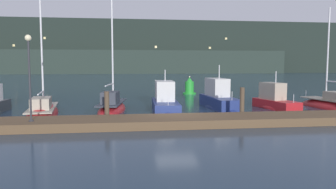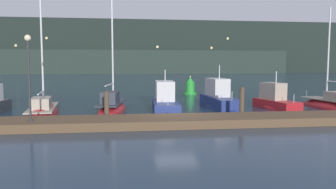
# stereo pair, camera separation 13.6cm
# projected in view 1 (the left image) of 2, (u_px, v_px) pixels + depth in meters

# --- Properties ---
(ground_plane) EXTENTS (400.00, 400.00, 0.00)m
(ground_plane) POSITION_uv_depth(u_px,v_px,m) (176.00, 120.00, 19.60)
(ground_plane) COLOR #1E3347
(dock) EXTENTS (32.60, 2.80, 0.45)m
(dock) POSITION_uv_depth(u_px,v_px,m) (181.00, 121.00, 18.02)
(dock) COLOR brown
(dock) RESTS_ON ground
(mooring_pile_1) EXTENTS (0.28, 0.28, 1.77)m
(mooring_pile_1) POSITION_uv_depth(u_px,v_px,m) (107.00, 107.00, 19.05)
(mooring_pile_1) COLOR #4C3D2D
(mooring_pile_1) RESTS_ON ground
(mooring_pile_2) EXTENTS (0.28, 0.28, 1.92)m
(mooring_pile_2) POSITION_uv_depth(u_px,v_px,m) (242.00, 103.00, 20.13)
(mooring_pile_2) COLOR #4C3D2D
(mooring_pile_2) RESTS_ON ground
(sailboat_berth_2) EXTENTS (2.77, 7.08, 8.92)m
(sailboat_berth_2) POSITION_uv_depth(u_px,v_px,m) (43.00, 113.00, 21.76)
(sailboat_berth_2) COLOR red
(sailboat_berth_2) RESTS_ON ground
(sailboat_berth_3) EXTENTS (2.53, 6.22, 8.96)m
(sailboat_berth_3) POSITION_uv_depth(u_px,v_px,m) (112.00, 108.00, 23.54)
(sailboat_berth_3) COLOR red
(sailboat_berth_3) RESTS_ON ground
(motorboat_berth_4) EXTENTS (2.19, 6.11, 3.53)m
(motorboat_berth_4) POSITION_uv_depth(u_px,v_px,m) (165.00, 105.00, 23.81)
(motorboat_berth_4) COLOR navy
(motorboat_berth_4) RESTS_ON ground
(motorboat_berth_5) EXTENTS (2.03, 6.22, 3.84)m
(motorboat_berth_5) POSITION_uv_depth(u_px,v_px,m) (219.00, 102.00, 25.08)
(motorboat_berth_5) COLOR navy
(motorboat_berth_5) RESTS_ON ground
(motorboat_berth_6) EXTENTS (2.40, 4.84, 3.44)m
(motorboat_berth_6) POSITION_uv_depth(u_px,v_px,m) (275.00, 104.00, 24.78)
(motorboat_berth_6) COLOR red
(motorboat_berth_6) RESTS_ON ground
(sailboat_berth_7) EXTENTS (2.58, 6.32, 8.30)m
(sailboat_berth_7) POSITION_uv_depth(u_px,v_px,m) (331.00, 107.00, 24.88)
(sailboat_berth_7) COLOR red
(sailboat_berth_7) RESTS_ON ground
(channel_buoy) EXTENTS (1.48, 1.48, 2.04)m
(channel_buoy) POSITION_uv_depth(u_px,v_px,m) (189.00, 87.00, 37.12)
(channel_buoy) COLOR green
(channel_buoy) RESTS_ON ground
(dock_lamppost) EXTENTS (0.32, 0.32, 4.34)m
(dock_lamppost) POSITION_uv_depth(u_px,v_px,m) (29.00, 64.00, 16.30)
(dock_lamppost) COLOR #2D2D33
(dock_lamppost) RESTS_ON dock
(hillside_backdrop) EXTENTS (240.00, 23.00, 20.66)m
(hillside_backdrop) POSITION_uv_depth(u_px,v_px,m) (127.00, 49.00, 131.27)
(hillside_backdrop) COLOR #1E2823
(hillside_backdrop) RESTS_ON ground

